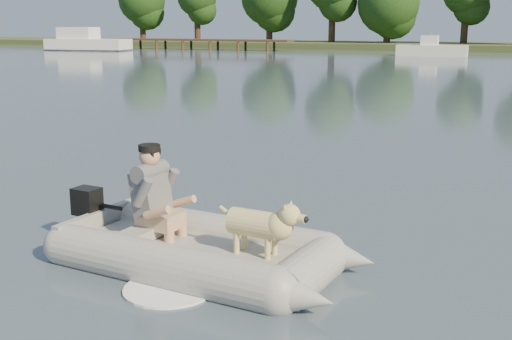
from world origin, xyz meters
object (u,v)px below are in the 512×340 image
at_px(man, 152,189).
at_px(cabin_cruiser, 88,39).
at_px(dinghy, 201,214).
at_px(dock, 205,44).
at_px(dog, 256,229).
at_px(motorboat, 432,42).

relative_size(man, cabin_cruiser, 0.13).
bearing_deg(man, dinghy, -4.24).
relative_size(dinghy, cabin_cruiser, 0.54).
bearing_deg(man, dock, 122.56).
height_order(man, dog, man).
bearing_deg(cabin_cruiser, motorboat, -2.39).
distance_m(dock, dog, 58.25).
xyz_separation_m(dinghy, cabin_cruiser, (-35.82, 45.64, 0.51)).
distance_m(dog, cabin_cruiser, 58.44).
xyz_separation_m(cabin_cruiser, motorboat, (31.89, 2.02, -0.01)).
relative_size(man, dog, 1.16).
xyz_separation_m(dock, dinghy, (26.34, -51.60, 0.07)).
bearing_deg(motorboat, dinghy, -85.46).
xyz_separation_m(dock, man, (25.66, -51.48, 0.25)).
height_order(dinghy, man, man).
height_order(dock, cabin_cruiser, cabin_cruiser).
relative_size(dock, dog, 19.45).
distance_m(dock, man, 57.52).
bearing_deg(man, dog, 0.00).
relative_size(dinghy, man, 4.25).
height_order(man, motorboat, motorboat).
relative_size(dog, motorboat, 0.16).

